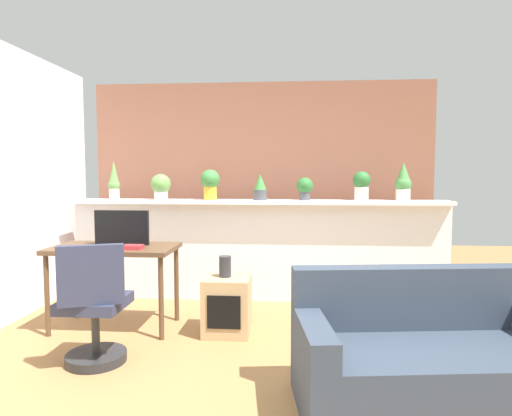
{
  "coord_description": "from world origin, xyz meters",
  "views": [
    {
      "loc": [
        0.37,
        -2.83,
        1.4
      ],
      "look_at": [
        0.06,
        1.03,
        1.1
      ],
      "focal_mm": 31.01,
      "sensor_mm": 36.0,
      "label": 1
    }
  ],
  "objects_px": {
    "potted_plant_2": "(210,183)",
    "couch": "(427,361)",
    "potted_plant_4": "(305,188)",
    "vase_on_shelf": "(225,266)",
    "potted_plant_6": "(403,182)",
    "office_chair": "(94,313)",
    "potted_plant_5": "(361,185)",
    "desk": "(114,255)",
    "tv_monitor": "(122,228)",
    "potted_plant_3": "(260,188)",
    "potted_plant_0": "(114,181)",
    "potted_plant_1": "(161,186)",
    "side_cube_shelf": "(227,305)",
    "book_on_desk": "(133,247)"
  },
  "relations": [
    {
      "from": "potted_plant_2",
      "to": "potted_plant_4",
      "type": "xyz_separation_m",
      "value": [
        1.03,
        0.01,
        -0.05
      ]
    },
    {
      "from": "potted_plant_6",
      "to": "vase_on_shelf",
      "type": "height_order",
      "value": "potted_plant_6"
    },
    {
      "from": "vase_on_shelf",
      "to": "couch",
      "type": "bearing_deg",
      "value": -39.15
    },
    {
      "from": "potted_plant_1",
      "to": "tv_monitor",
      "type": "distance_m",
      "value": 0.96
    },
    {
      "from": "potted_plant_2",
      "to": "potted_plant_6",
      "type": "distance_m",
      "value": 2.08
    },
    {
      "from": "potted_plant_0",
      "to": "tv_monitor",
      "type": "xyz_separation_m",
      "value": [
        0.44,
        -0.9,
        -0.41
      ]
    },
    {
      "from": "office_chair",
      "to": "couch",
      "type": "xyz_separation_m",
      "value": [
        2.24,
        -0.4,
        -0.11
      ]
    },
    {
      "from": "potted_plant_0",
      "to": "potted_plant_1",
      "type": "height_order",
      "value": "potted_plant_0"
    },
    {
      "from": "side_cube_shelf",
      "to": "couch",
      "type": "relative_size",
      "value": 0.3
    },
    {
      "from": "potted_plant_2",
      "to": "potted_plant_6",
      "type": "relative_size",
      "value": 0.81
    },
    {
      "from": "potted_plant_5",
      "to": "desk",
      "type": "relative_size",
      "value": 0.28
    },
    {
      "from": "potted_plant_6",
      "to": "office_chair",
      "type": "relative_size",
      "value": 0.45
    },
    {
      "from": "potted_plant_3",
      "to": "potted_plant_0",
      "type": "bearing_deg",
      "value": 178.91
    },
    {
      "from": "potted_plant_4",
      "to": "vase_on_shelf",
      "type": "distance_m",
      "value": 1.41
    },
    {
      "from": "potted_plant_2",
      "to": "couch",
      "type": "xyz_separation_m",
      "value": [
        1.7,
        -2.14,
        -1.02
      ]
    },
    {
      "from": "vase_on_shelf",
      "to": "couch",
      "type": "distance_m",
      "value": 1.82
    },
    {
      "from": "couch",
      "to": "potted_plant_4",
      "type": "bearing_deg",
      "value": 107.41
    },
    {
      "from": "potted_plant_5",
      "to": "office_chair",
      "type": "distance_m",
      "value": 2.94
    },
    {
      "from": "desk",
      "to": "potted_plant_6",
      "type": "bearing_deg",
      "value": 20.0
    },
    {
      "from": "side_cube_shelf",
      "to": "potted_plant_5",
      "type": "bearing_deg",
      "value": 38.8
    },
    {
      "from": "potted_plant_0",
      "to": "potted_plant_3",
      "type": "xyz_separation_m",
      "value": [
        1.64,
        -0.03,
        -0.06
      ]
    },
    {
      "from": "vase_on_shelf",
      "to": "book_on_desk",
      "type": "bearing_deg",
      "value": -172.98
    },
    {
      "from": "potted_plant_2",
      "to": "couch",
      "type": "distance_m",
      "value": 2.92
    },
    {
      "from": "potted_plant_0",
      "to": "tv_monitor",
      "type": "distance_m",
      "value": 1.08
    },
    {
      "from": "potted_plant_6",
      "to": "office_chair",
      "type": "height_order",
      "value": "potted_plant_6"
    },
    {
      "from": "potted_plant_6",
      "to": "vase_on_shelf",
      "type": "distance_m",
      "value": 2.18
    },
    {
      "from": "potted_plant_6",
      "to": "desk",
      "type": "height_order",
      "value": "potted_plant_6"
    },
    {
      "from": "tv_monitor",
      "to": "potted_plant_1",
      "type": "bearing_deg",
      "value": 83.41
    },
    {
      "from": "potted_plant_0",
      "to": "side_cube_shelf",
      "type": "distance_m",
      "value": 2.06
    },
    {
      "from": "office_chair",
      "to": "book_on_desk",
      "type": "relative_size",
      "value": 5.52
    },
    {
      "from": "potted_plant_0",
      "to": "potted_plant_1",
      "type": "relative_size",
      "value": 1.5
    },
    {
      "from": "side_cube_shelf",
      "to": "potted_plant_0",
      "type": "bearing_deg",
      "value": 143.73
    },
    {
      "from": "potted_plant_3",
      "to": "potted_plant_5",
      "type": "xyz_separation_m",
      "value": [
        1.08,
        0.03,
        0.03
      ]
    },
    {
      "from": "potted_plant_6",
      "to": "desk",
      "type": "relative_size",
      "value": 0.37
    },
    {
      "from": "potted_plant_4",
      "to": "book_on_desk",
      "type": "bearing_deg",
      "value": -143.51
    },
    {
      "from": "potted_plant_5",
      "to": "book_on_desk",
      "type": "height_order",
      "value": "potted_plant_5"
    },
    {
      "from": "potted_plant_6",
      "to": "tv_monitor",
      "type": "relative_size",
      "value": 0.82
    },
    {
      "from": "potted_plant_6",
      "to": "vase_on_shelf",
      "type": "xyz_separation_m",
      "value": [
        -1.76,
        -1.05,
        -0.72
      ]
    },
    {
      "from": "potted_plant_2",
      "to": "book_on_desk",
      "type": "relative_size",
      "value": 2.01
    },
    {
      "from": "potted_plant_5",
      "to": "vase_on_shelf",
      "type": "relative_size",
      "value": 1.71
    },
    {
      "from": "potted_plant_0",
      "to": "vase_on_shelf",
      "type": "xyz_separation_m",
      "value": [
        1.4,
        -1.03,
        -0.72
      ]
    },
    {
      "from": "tv_monitor",
      "to": "potted_plant_3",
      "type": "bearing_deg",
      "value": 35.92
    },
    {
      "from": "book_on_desk",
      "to": "potted_plant_5",
      "type": "bearing_deg",
      "value": 28.14
    },
    {
      "from": "potted_plant_4",
      "to": "office_chair",
      "type": "distance_m",
      "value": 2.5
    },
    {
      "from": "potted_plant_4",
      "to": "side_cube_shelf",
      "type": "distance_m",
      "value": 1.6
    },
    {
      "from": "potted_plant_2",
      "to": "vase_on_shelf",
      "type": "bearing_deg",
      "value": -72.73
    },
    {
      "from": "potted_plant_6",
      "to": "side_cube_shelf",
      "type": "xyz_separation_m",
      "value": [
        -1.74,
        -1.07,
        -1.06
      ]
    },
    {
      "from": "potted_plant_0",
      "to": "couch",
      "type": "relative_size",
      "value": 0.26
    },
    {
      "from": "tv_monitor",
      "to": "desk",
      "type": "bearing_deg",
      "value": -119.06
    },
    {
      "from": "desk",
      "to": "side_cube_shelf",
      "type": "height_order",
      "value": "desk"
    }
  ]
}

